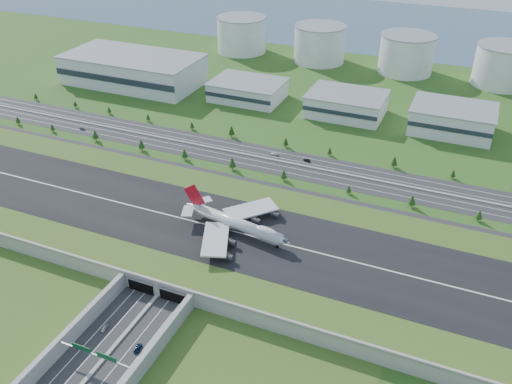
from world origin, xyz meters
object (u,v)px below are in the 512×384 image
at_px(car_2, 138,348).
at_px(car_0, 104,328).
at_px(fuel_tank_a, 242,35).
at_px(boeing_747, 236,223).
at_px(car_4, 83,129).
at_px(car_5, 307,160).
at_px(car_7, 274,154).

bearing_deg(car_2, car_0, -22.94).
height_order(fuel_tank_a, car_2, fuel_tank_a).
distance_m(boeing_747, car_4, 186.47).
relative_size(car_2, car_4, 1.10).
bearing_deg(car_5, car_7, -69.00).
height_order(car_0, car_2, car_0).
xyz_separation_m(car_0, car_5, (31.63, 179.74, 0.06)).
height_order(fuel_tank_a, car_7, fuel_tank_a).
xyz_separation_m(car_4, car_7, (147.09, 18.31, -0.01)).
bearing_deg(car_5, fuel_tank_a, -124.84).
relative_size(car_2, car_7, 0.95).
bearing_deg(fuel_tank_a, car_7, -60.33).
bearing_deg(car_5, car_4, -63.06).
xyz_separation_m(car_0, car_4, (-139.11, 161.34, 0.02)).
distance_m(fuel_tank_a, car_0, 402.85).
bearing_deg(car_7, car_4, -88.13).
relative_size(fuel_tank_a, boeing_747, 0.77).
bearing_deg(fuel_tank_a, car_4, -97.29).
height_order(car_4, car_7, car_4).
height_order(car_4, car_5, car_5).
height_order(fuel_tank_a, boeing_747, fuel_tank_a).
bearing_deg(car_4, car_0, -136.06).
distance_m(car_0, car_7, 179.83).
bearing_deg(fuel_tank_a, boeing_747, -66.12).
relative_size(car_0, car_4, 0.98).
relative_size(car_4, car_5, 0.92).
bearing_deg(boeing_747, car_0, -99.31).
distance_m(car_4, car_7, 148.22).
bearing_deg(car_0, fuel_tank_a, 97.29).
height_order(boeing_747, car_4, boeing_747).
xyz_separation_m(car_0, car_2, (19.60, -3.64, -0.06)).
xyz_separation_m(fuel_tank_a, boeing_747, (137.11, -309.73, -3.73)).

